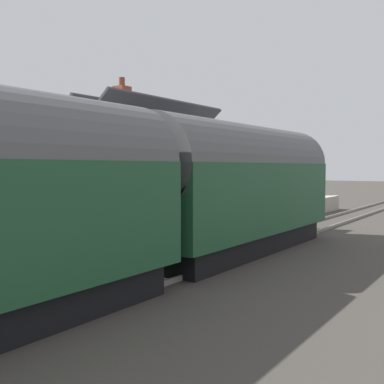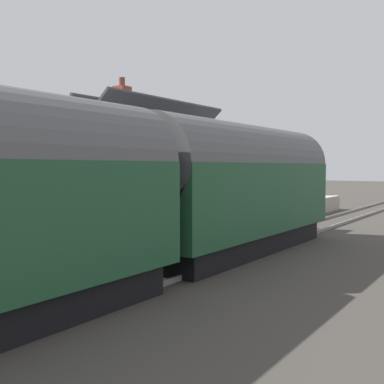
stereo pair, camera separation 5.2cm
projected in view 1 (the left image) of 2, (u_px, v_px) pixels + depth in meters
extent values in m
plane|color=#423D38|center=(236.00, 243.00, 17.47)|extent=(160.00, 160.00, 0.00)
cube|color=#A39B8C|center=(160.00, 224.00, 19.53)|extent=(32.00, 5.38, 0.92)
cube|color=beige|center=(210.00, 217.00, 18.08)|extent=(32.00, 0.36, 0.02)
cube|color=gray|center=(276.00, 245.00, 16.55)|extent=(52.00, 0.08, 0.14)
cube|color=gray|center=(241.00, 242.00, 17.36)|extent=(52.00, 0.08, 0.14)
cube|color=black|center=(239.00, 241.00, 15.77)|extent=(8.80, 2.29, 0.70)
cube|color=#1E4C2D|center=(240.00, 197.00, 15.69)|extent=(9.57, 2.70, 2.30)
cylinder|color=#515154|center=(240.00, 163.00, 15.63)|extent=(9.57, 2.65, 2.65)
cube|color=black|center=(206.00, 188.00, 16.45)|extent=(8.13, 0.03, 0.80)
cylinder|color=black|center=(275.00, 231.00, 18.14)|extent=(0.70, 2.16, 0.70)
cylinder|color=black|center=(192.00, 254.00, 13.41)|extent=(0.70, 2.16, 0.70)
cube|color=black|center=(294.00, 182.00, 19.63)|extent=(0.04, 2.16, 0.90)
cylinder|color=#F2EDCC|center=(294.00, 204.00, 19.70)|extent=(0.06, 0.24, 0.24)
cube|color=red|center=(294.00, 215.00, 19.75)|extent=(0.16, 2.56, 0.24)
cylinder|color=black|center=(79.00, 285.00, 9.89)|extent=(0.70, 2.16, 0.70)
cube|color=white|center=(139.00, 178.00, 19.86)|extent=(6.91, 3.51, 2.99)
cube|color=#38383F|center=(155.00, 123.00, 19.24)|extent=(7.41, 2.01, 1.80)
cube|color=#38383F|center=(124.00, 125.00, 20.23)|extent=(7.41, 2.01, 1.80)
cylinder|color=#38383F|center=(139.00, 106.00, 19.69)|extent=(7.41, 0.16, 0.16)
cube|color=brown|center=(122.00, 114.00, 18.85)|extent=(0.56, 0.56, 2.22)
cylinder|color=brown|center=(122.00, 82.00, 18.78)|extent=(0.24, 0.24, 0.36)
cube|color=teal|center=(182.00, 188.00, 19.45)|extent=(0.90, 0.06, 2.10)
cube|color=teal|center=(162.00, 173.00, 18.26)|extent=(0.80, 0.05, 1.10)
cube|color=teal|center=(201.00, 173.00, 20.56)|extent=(0.80, 0.05, 1.10)
cube|color=teal|center=(8.00, 222.00, 12.70)|extent=(1.40, 0.40, 0.06)
cube|color=teal|center=(11.00, 214.00, 12.59)|extent=(1.40, 0.11, 0.40)
cube|color=black|center=(25.00, 228.00, 13.18)|extent=(0.06, 0.36, 0.44)
cube|color=teal|center=(242.00, 196.00, 24.22)|extent=(1.41, 0.44, 0.06)
cube|color=teal|center=(245.00, 191.00, 24.10)|extent=(1.40, 0.15, 0.40)
cube|color=black|center=(237.00, 201.00, 23.78)|extent=(0.07, 0.36, 0.44)
cube|color=black|center=(248.00, 199.00, 24.68)|extent=(0.07, 0.36, 0.44)
cube|color=teal|center=(265.00, 194.00, 25.86)|extent=(1.40, 0.40, 0.06)
cube|color=teal|center=(268.00, 190.00, 25.75)|extent=(1.40, 0.11, 0.40)
cube|color=black|center=(260.00, 198.00, 25.41)|extent=(0.06, 0.36, 0.44)
cube|color=black|center=(269.00, 197.00, 26.34)|extent=(0.06, 0.36, 0.44)
cube|color=#9E5138|center=(68.00, 221.00, 15.17)|extent=(0.96, 0.32, 0.39)
ellipsoid|color=#3D8438|center=(68.00, 211.00, 15.16)|extent=(0.87, 0.29, 0.29)
cylinder|color=teal|center=(286.00, 196.00, 28.21)|extent=(0.41, 0.41, 0.33)
ellipsoid|color=olive|center=(286.00, 190.00, 28.19)|extent=(0.55, 0.55, 0.62)
cone|color=teal|center=(232.00, 196.00, 28.79)|extent=(0.46, 0.46, 0.31)
cylinder|color=teal|center=(232.00, 198.00, 28.79)|extent=(0.25, 0.25, 0.06)
ellipsoid|color=olive|center=(232.00, 190.00, 28.77)|extent=(0.58, 0.58, 0.69)
cylinder|color=black|center=(76.00, 216.00, 13.14)|extent=(0.06, 0.06, 1.10)
cylinder|color=black|center=(92.00, 215.00, 13.64)|extent=(0.06, 0.06, 1.10)
cube|color=maroon|center=(84.00, 189.00, 13.35)|extent=(0.90, 0.06, 0.44)
cube|color=black|center=(84.00, 189.00, 13.35)|extent=(0.96, 0.03, 0.50)
cylinder|color=#4C3828|center=(124.00, 178.00, 33.72)|extent=(0.31, 0.31, 4.16)
ellipsoid|color=#4C8C2D|center=(123.00, 130.00, 33.53)|extent=(3.87, 3.38, 3.80)
cylinder|color=#4C3828|center=(66.00, 199.00, 22.68)|extent=(0.38, 0.38, 2.57)
ellipsoid|color=#3D8438|center=(65.00, 146.00, 22.54)|extent=(3.70, 3.80, 3.83)
cylinder|color=#4C3828|center=(16.00, 190.00, 25.19)|extent=(0.42, 0.42, 3.26)
ellipsoid|color=#4C8C2D|center=(15.00, 138.00, 25.04)|extent=(2.95, 2.91, 3.33)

